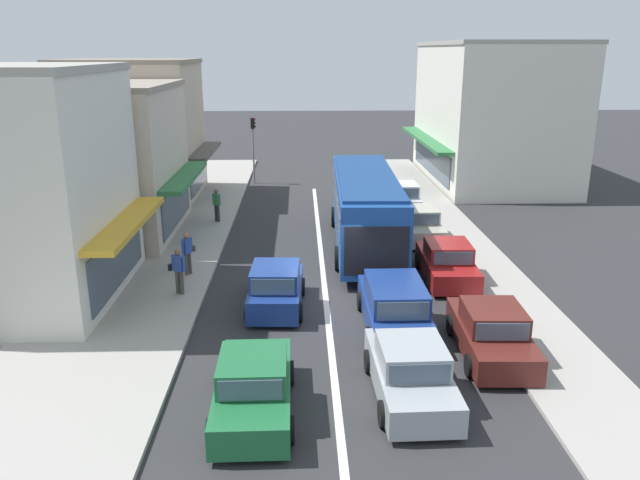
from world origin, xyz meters
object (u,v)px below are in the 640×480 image
at_px(parked_sedan_kerb_third, 418,225).
at_px(pedestrian_browsing_midblock, 217,203).
at_px(hatchback_queue_far_back, 276,288).
at_px(sedan_behind_bus_mid, 254,387).
at_px(parked_hatchback_kerb_rear, 401,198).
at_px(parked_sedan_kerb_front, 491,333).
at_px(sedan_behind_bus_near, 410,372).
at_px(pedestrian_with_handbag_near, 178,268).
at_px(pedestrian_far_walker, 187,251).
at_px(parked_sedan_kerb_second, 447,263).
at_px(city_bus, 365,205).
at_px(traffic_light_downstreet, 253,139).
at_px(wagon_queue_gap_filler, 394,306).

xyz_separation_m(parked_sedan_kerb_third, pedestrian_browsing_midblock, (-9.42, 2.79, 0.40)).
relative_size(hatchback_queue_far_back, pedestrian_browsing_midblock, 2.31).
bearing_deg(sedan_behind_bus_mid, parked_sedan_kerb_third, 65.29).
bearing_deg(parked_hatchback_kerb_rear, parked_sedan_kerb_front, -90.18).
bearing_deg(parked_sedan_kerb_front, sedan_behind_bus_near, -141.08).
bearing_deg(sedan_behind_bus_near, parked_sedan_kerb_front, 38.92).
xyz_separation_m(sedan_behind_bus_mid, pedestrian_with_handbag_near, (-3.08, 7.28, 0.40)).
height_order(sedan_behind_bus_mid, pedestrian_browsing_midblock, pedestrian_browsing_midblock).
relative_size(parked_sedan_kerb_front, pedestrian_far_walker, 2.62).
bearing_deg(sedan_behind_bus_mid, hatchback_queue_far_back, 87.20).
bearing_deg(pedestrian_browsing_midblock, sedan_behind_bus_mid, -79.99).
height_order(sedan_behind_bus_mid, parked_sedan_kerb_second, same).
height_order(hatchback_queue_far_back, sedan_behind_bus_near, hatchback_queue_far_back).
relative_size(city_bus, parked_sedan_kerb_front, 2.56).
bearing_deg(sedan_behind_bus_mid, pedestrian_far_walker, 108.50).
relative_size(parked_sedan_kerb_third, pedestrian_far_walker, 2.61).
xyz_separation_m(sedan_behind_bus_mid, hatchback_queue_far_back, (0.30, 6.21, 0.05)).
bearing_deg(traffic_light_downstreet, wagon_queue_gap_filler, -75.28).
bearing_deg(wagon_queue_gap_filler, parked_sedan_kerb_second, 58.27).
distance_m(hatchback_queue_far_back, wagon_queue_gap_filler, 4.03).
bearing_deg(parked_sedan_kerb_front, pedestrian_far_walker, 145.62).
xyz_separation_m(parked_sedan_kerb_front, parked_sedan_kerb_second, (0.12, 6.02, 0.00)).
bearing_deg(parked_sedan_kerb_third, pedestrian_with_handbag_near, -144.71).
height_order(parked_sedan_kerb_third, pedestrian_browsing_midblock, pedestrian_browsing_midblock).
height_order(sedan_behind_bus_mid, wagon_queue_gap_filler, wagon_queue_gap_filler).
relative_size(parked_sedan_kerb_second, pedestrian_with_handbag_near, 2.61).
height_order(city_bus, wagon_queue_gap_filler, city_bus).
relative_size(parked_hatchback_kerb_rear, pedestrian_with_handbag_near, 2.27).
distance_m(traffic_light_downstreet, pedestrian_browsing_midblock, 10.01).
height_order(wagon_queue_gap_filler, pedestrian_far_walker, pedestrian_far_walker).
relative_size(city_bus, traffic_light_downstreet, 2.60).
relative_size(sedan_behind_bus_near, wagon_queue_gap_filler, 0.94).
height_order(sedan_behind_bus_near, parked_sedan_kerb_front, same).
height_order(sedan_behind_bus_mid, parked_sedan_kerb_third, same).
distance_m(parked_sedan_kerb_front, pedestrian_far_walker, 11.58).
distance_m(hatchback_queue_far_back, pedestrian_browsing_midblock, 11.10).
bearing_deg(wagon_queue_gap_filler, sedan_behind_bus_mid, -131.17).
relative_size(parked_sedan_kerb_third, pedestrian_with_handbag_near, 2.61).
xyz_separation_m(sedan_behind_bus_mid, parked_sedan_kerb_front, (6.45, 2.73, 0.00)).
xyz_separation_m(sedan_behind_bus_near, pedestrian_with_handbag_near, (-6.88, 6.69, 0.40)).
relative_size(parked_sedan_kerb_third, pedestrian_browsing_midblock, 2.61).
xyz_separation_m(sedan_behind_bus_mid, pedestrian_far_walker, (-3.10, 9.26, 0.40)).
height_order(parked_sedan_kerb_third, pedestrian_with_handbag_near, pedestrian_with_handbag_near).
bearing_deg(parked_sedan_kerb_front, pedestrian_browsing_midblock, 123.76).
xyz_separation_m(wagon_queue_gap_filler, pedestrian_far_walker, (-7.08, 4.72, 0.32)).
relative_size(city_bus, sedan_behind_bus_near, 2.57).
relative_size(parked_sedan_kerb_second, traffic_light_downstreet, 1.01).
height_order(parked_sedan_kerb_third, pedestrian_far_walker, pedestrian_far_walker).
relative_size(parked_sedan_kerb_third, traffic_light_downstreet, 1.01).
bearing_deg(pedestrian_browsing_midblock, hatchback_queue_far_back, -72.86).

